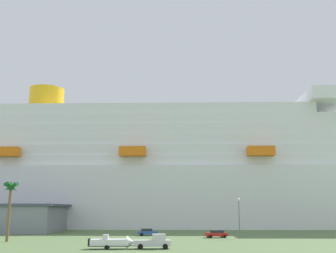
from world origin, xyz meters
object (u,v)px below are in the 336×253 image
at_px(street_lamp, 238,212).
at_px(parked_car_red_hatchback, 215,234).
at_px(cruise_ship, 137,177).
at_px(pickup_truck, 153,242).
at_px(parked_car_yellow_taxi, 10,230).
at_px(parked_car_blue_suv, 146,232).
at_px(palm_tree, 9,192).
at_px(small_boat_on_trailer, 112,242).

height_order(street_lamp, parked_car_red_hatchback, street_lamp).
height_order(cruise_ship, pickup_truck, cruise_ship).
xyz_separation_m(parked_car_yellow_taxi, parked_car_blue_suv, (33.49, -6.61, -0.00)).
relative_size(street_lamp, parked_car_red_hatchback, 1.67).
bearing_deg(parked_car_blue_suv, street_lamp, -25.61).
distance_m(street_lamp, parked_car_blue_suv, 22.10).
bearing_deg(palm_tree, small_boat_on_trailer, -32.38).
height_order(cruise_ship, parked_car_red_hatchback, cruise_ship).
height_order(pickup_truck, street_lamp, street_lamp).
bearing_deg(parked_car_red_hatchback, small_boat_on_trailer, -127.40).
height_order(street_lamp, parked_car_yellow_taxi, street_lamp).
xyz_separation_m(cruise_ship, small_boat_on_trailer, (1.68, -73.75, -15.69)).
height_order(palm_tree, street_lamp, palm_tree).
bearing_deg(street_lamp, small_boat_on_trailer, -136.79).
bearing_deg(small_boat_on_trailer, cruise_ship, 91.31).
height_order(parked_car_yellow_taxi, parked_car_blue_suv, same).
xyz_separation_m(parked_car_blue_suv, parked_car_red_hatchback, (15.01, -6.74, 0.00)).
height_order(small_boat_on_trailer, parked_car_red_hatchback, small_boat_on_trailer).
relative_size(street_lamp, parked_car_blue_suv, 1.78).
distance_m(pickup_truck, small_boat_on_trailer, 6.11).
bearing_deg(street_lamp, parked_car_yellow_taxi, 163.24).
bearing_deg(palm_tree, parked_car_yellow_taxi, 109.04).
bearing_deg(cruise_ship, street_lamp, -64.62).
height_order(pickup_truck, parked_car_blue_suv, pickup_truck).
xyz_separation_m(cruise_ship, street_lamp, (24.72, -52.11, -11.34)).
relative_size(cruise_ship, street_lamp, 31.99).
distance_m(parked_car_blue_suv, parked_car_red_hatchback, 16.46).
distance_m(palm_tree, parked_car_blue_suv, 31.67).
relative_size(pickup_truck, parked_car_yellow_taxi, 1.27).
bearing_deg(palm_tree, street_lamp, 9.95).
height_order(cruise_ship, parked_car_blue_suv, cruise_ship).
bearing_deg(parked_car_yellow_taxi, parked_car_blue_suv, -11.16).
bearing_deg(palm_tree, cruise_ship, 71.50).
bearing_deg(palm_tree, parked_car_blue_suv, 34.25).
relative_size(parked_car_blue_suv, parked_car_red_hatchback, 0.94).
bearing_deg(parked_car_red_hatchback, street_lamp, -30.13).
bearing_deg(parked_car_yellow_taxi, pickup_truck, -46.01).
height_order(street_lamp, parked_car_blue_suv, street_lamp).
distance_m(cruise_ship, parked_car_blue_suv, 45.88).
relative_size(cruise_ship, parked_car_blue_suv, 56.81).
relative_size(cruise_ship, palm_tree, 23.66).
height_order(palm_tree, parked_car_red_hatchback, palm_tree).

